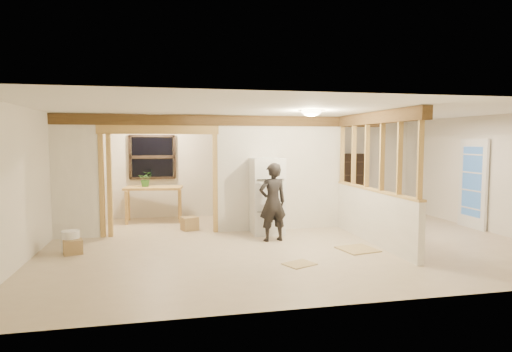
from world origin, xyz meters
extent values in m
cube|color=#C8B495|center=(0.00, 0.00, -0.01)|extent=(9.00, 6.50, 0.01)
cube|color=white|center=(0.00, 0.00, 2.50)|extent=(9.00, 6.50, 0.01)
cube|color=silver|center=(0.00, 3.25, 1.25)|extent=(9.00, 0.01, 2.50)
cube|color=silver|center=(0.00, -3.25, 1.25)|extent=(9.00, 0.01, 2.50)
cube|color=silver|center=(-4.50, 0.00, 1.25)|extent=(0.01, 6.50, 2.50)
cube|color=silver|center=(4.50, 0.00, 1.25)|extent=(0.01, 6.50, 2.50)
cube|color=white|center=(-4.05, 1.20, 1.25)|extent=(0.90, 0.12, 2.50)
cube|color=white|center=(0.20, 1.20, 1.25)|extent=(2.80, 0.12, 2.50)
cube|color=tan|center=(-2.40, 1.20, 1.10)|extent=(2.46, 0.14, 2.20)
cube|color=brown|center=(-1.00, 1.20, 2.38)|extent=(7.00, 0.18, 0.22)
cube|color=brown|center=(1.60, -0.40, 2.38)|extent=(0.18, 3.30, 0.22)
cube|color=white|center=(1.60, -0.40, 0.50)|extent=(0.12, 3.20, 1.00)
cube|color=tan|center=(1.60, -0.40, 1.66)|extent=(0.14, 3.20, 1.32)
cube|color=black|center=(-2.60, 3.17, 1.55)|extent=(1.12, 0.10, 1.10)
cube|color=white|center=(4.42, 0.40, 1.00)|extent=(0.12, 0.86, 2.00)
ellipsoid|color=#FFEABF|center=(0.30, -0.50, 2.48)|extent=(0.36, 0.36, 0.16)
ellipsoid|color=#FFEABF|center=(-2.50, 2.30, 2.48)|extent=(0.32, 0.32, 0.14)
ellipsoid|color=#FFD88C|center=(-2.00, 1.60, 2.18)|extent=(0.07, 0.07, 0.07)
cube|color=white|center=(-0.20, 0.82, 0.80)|extent=(0.66, 0.64, 1.60)
imported|color=black|center=(-0.26, 0.12, 0.76)|extent=(0.61, 0.45, 1.53)
cube|color=tan|center=(-2.57, 2.70, 0.42)|extent=(1.42, 0.84, 0.85)
imported|color=#345F26|center=(-2.75, 2.76, 1.03)|extent=(0.37, 0.33, 0.37)
cylinder|color=#AB0807|center=(-4.17, 2.16, 0.31)|extent=(0.61, 0.61, 0.61)
cube|color=black|center=(2.64, 3.05, 0.80)|extent=(0.80, 0.27, 1.61)
cylinder|color=white|center=(-3.93, 0.02, 0.19)|extent=(0.32, 0.32, 0.38)
cube|color=#9F7F4D|center=(-1.78, 1.50, 0.14)|extent=(0.41, 0.38, 0.29)
cube|color=#9F7F4D|center=(-3.78, 1.77, 0.14)|extent=(0.36, 0.36, 0.28)
cube|color=#9F7F4D|center=(-3.87, -0.12, 0.12)|extent=(0.37, 0.33, 0.25)
cube|color=tan|center=(1.07, -0.87, 0.01)|extent=(0.71, 0.71, 0.02)
cube|color=tan|center=(-0.23, -1.53, 0.01)|extent=(0.57, 0.52, 0.01)
camera|label=1|loc=(-2.28, -7.86, 1.94)|focal=30.00mm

